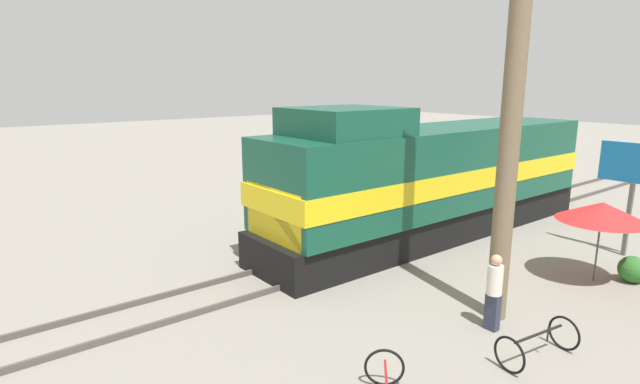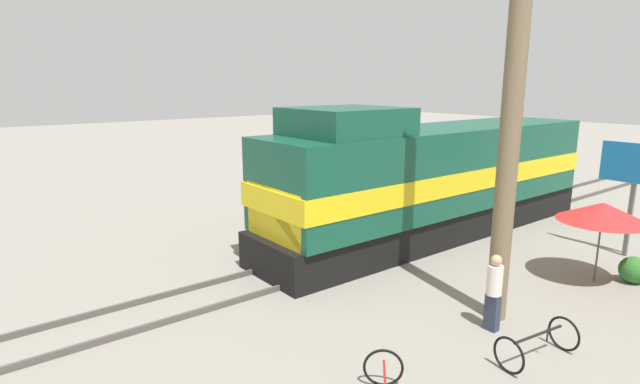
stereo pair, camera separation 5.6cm
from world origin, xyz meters
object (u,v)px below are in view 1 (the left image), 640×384
object	(u,v)px
vendor_umbrella	(602,212)
person_bystander	(494,289)
utility_pole	(515,74)
bicycle	(538,343)
locomotive	(430,179)
billboard_sign	(635,171)

from	to	relation	value
vendor_umbrella	person_bystander	bearing A→B (deg)	-92.02
utility_pole	vendor_umbrella	distance (m)	5.46
utility_pole	bicycle	world-z (taller)	utility_pole
person_bystander	locomotive	bearing A→B (deg)	141.55
locomotive	vendor_umbrella	bearing A→B (deg)	3.94
billboard_sign	person_bystander	xyz separation A→B (m)	(0.20, -7.66, -1.76)
vendor_umbrella	locomotive	bearing A→B (deg)	-176.06
vendor_umbrella	bicycle	bearing A→B (deg)	-77.58
billboard_sign	locomotive	bearing A→B (deg)	-147.48
person_bystander	billboard_sign	bearing A→B (deg)	91.49
vendor_umbrella	utility_pole	bearing A→B (deg)	-96.53
bicycle	locomotive	bearing A→B (deg)	-26.87
utility_pole	vendor_umbrella	xyz separation A→B (m)	(0.47, 4.08, -3.59)
utility_pole	locomotive	bearing A→B (deg)	144.31
locomotive	billboard_sign	bearing A→B (deg)	32.52
utility_pole	billboard_sign	xyz separation A→B (m)	(0.10, 7.04, -2.87)
vendor_umbrella	bicycle	xyz separation A→B (m)	(1.13, -5.12, -1.63)
locomotive	bicycle	world-z (taller)	locomotive
billboard_sign	person_bystander	size ratio (longest dim) A/B	2.04
bicycle	billboard_sign	bearing A→B (deg)	-71.31
locomotive	utility_pole	world-z (taller)	utility_pole
utility_pole	person_bystander	xyz separation A→B (m)	(0.30, -0.63, -4.63)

